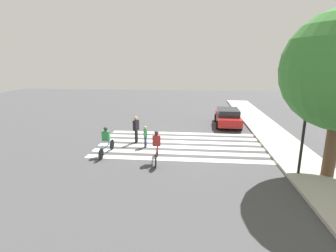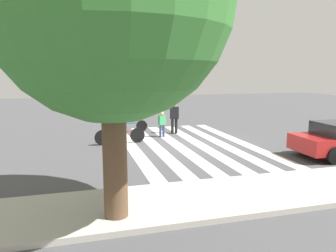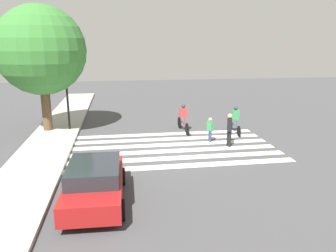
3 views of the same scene
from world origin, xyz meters
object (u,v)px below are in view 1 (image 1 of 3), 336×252
Objects in this scene: pedestrian_adult_yellow_jacket at (145,135)px; cyclist_mid_street at (106,140)px; cyclist_near_curb at (157,145)px; traffic_light at (304,108)px; pedestrian_adult_blue_shirt at (136,128)px; car_parked_far_curb at (228,117)px.

cyclist_mid_street reaches higher than pedestrian_adult_yellow_jacket.
traffic_light is at bearing 75.59° from cyclist_near_curb.
cyclist_near_curb is (2.23, 0.99, 0.13)m from pedestrian_adult_yellow_jacket.
pedestrian_adult_blue_shirt is at bearing 156.95° from cyclist_mid_street.
car_parked_far_curb is at bearing 144.13° from pedestrian_adult_blue_shirt.
pedestrian_adult_yellow_jacket is (0.87, 0.74, -0.21)m from pedestrian_adult_blue_shirt.
traffic_light reaches higher than cyclist_mid_street.
traffic_light is 8.51m from pedestrian_adult_yellow_jacket.
traffic_light is at bearing 78.42° from pedestrian_adult_blue_shirt.
pedestrian_adult_blue_shirt is 0.73× the size of cyclist_near_curb.
cyclist_mid_street is (2.34, -1.16, -0.09)m from pedestrian_adult_blue_shirt.
traffic_light is 3.41× the size of pedestrian_adult_yellow_jacket.
traffic_light is at bearing 13.26° from car_parked_far_curb.
car_parked_far_curb is at bearing 145.83° from cyclist_near_curb.
cyclist_mid_street is at bearing -43.64° from car_parked_far_curb.
traffic_light is 2.01× the size of cyclist_mid_street.
cyclist_mid_street is 0.96× the size of cyclist_near_curb.
pedestrian_adult_blue_shirt is 0.76× the size of cyclist_mid_street.
traffic_light is 2.65× the size of pedestrian_adult_blue_shirt.
cyclist_near_curb is at bearing 78.49° from cyclist_mid_street.
pedestrian_adult_blue_shirt is 2.61m from cyclist_mid_street.
cyclist_near_curb is at bearing -99.55° from traffic_light.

